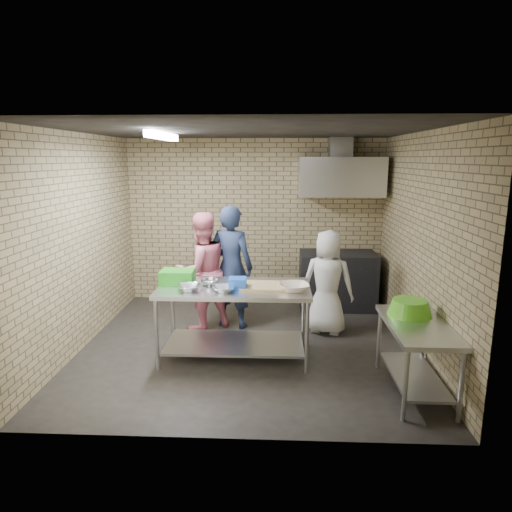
{
  "coord_description": "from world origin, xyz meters",
  "views": [
    {
      "loc": [
        0.36,
        -5.5,
        2.38
      ],
      "look_at": [
        0.1,
        0.2,
        1.15
      ],
      "focal_mm": 31.89,
      "sensor_mm": 36.0,
      "label": 1
    }
  ],
  "objects_px": {
    "man_navy": "(231,267)",
    "stove": "(337,280)",
    "side_counter": "(416,358)",
    "blue_tub": "(238,283)",
    "bottle_red": "(342,181)",
    "green_crate": "(178,277)",
    "woman_pink": "(202,271)",
    "green_basin": "(410,307)",
    "bottle_green": "(367,182)",
    "woman_white": "(328,282)",
    "prep_table": "(235,322)"
  },
  "relations": [
    {
      "from": "woman_pink",
      "to": "woman_white",
      "type": "height_order",
      "value": "woman_pink"
    },
    {
      "from": "stove",
      "to": "bottle_green",
      "type": "height_order",
      "value": "bottle_green"
    },
    {
      "from": "blue_tub",
      "to": "prep_table",
      "type": "bearing_deg",
      "value": 116.57
    },
    {
      "from": "bottle_green",
      "to": "man_navy",
      "type": "bearing_deg",
      "value": -150.54
    },
    {
      "from": "green_crate",
      "to": "woman_pink",
      "type": "relative_size",
      "value": 0.24
    },
    {
      "from": "side_counter",
      "to": "blue_tub",
      "type": "relative_size",
      "value": 6.03
    },
    {
      "from": "green_basin",
      "to": "man_navy",
      "type": "bearing_deg",
      "value": 142.64
    },
    {
      "from": "prep_table",
      "to": "green_crate",
      "type": "bearing_deg",
      "value": 170.27
    },
    {
      "from": "man_navy",
      "to": "woman_pink",
      "type": "distance_m",
      "value": 0.42
    },
    {
      "from": "blue_tub",
      "to": "bottle_green",
      "type": "relative_size",
      "value": 1.33
    },
    {
      "from": "prep_table",
      "to": "green_basin",
      "type": "height_order",
      "value": "green_basin"
    },
    {
      "from": "blue_tub",
      "to": "man_navy",
      "type": "distance_m",
      "value": 1.18
    },
    {
      "from": "stove",
      "to": "woman_pink",
      "type": "relative_size",
      "value": 0.72
    },
    {
      "from": "green_basin",
      "to": "bottle_green",
      "type": "relative_size",
      "value": 3.07
    },
    {
      "from": "prep_table",
      "to": "side_counter",
      "type": "height_order",
      "value": "prep_table"
    },
    {
      "from": "green_crate",
      "to": "blue_tub",
      "type": "xyz_separation_m",
      "value": [
        0.75,
        -0.22,
        -0.01
      ]
    },
    {
      "from": "side_counter",
      "to": "woman_white",
      "type": "height_order",
      "value": "woman_white"
    },
    {
      "from": "stove",
      "to": "bottle_red",
      "type": "height_order",
      "value": "bottle_red"
    },
    {
      "from": "stove",
      "to": "man_navy",
      "type": "bearing_deg",
      "value": -150.16
    },
    {
      "from": "green_basin",
      "to": "blue_tub",
      "type": "bearing_deg",
      "value": 167.59
    },
    {
      "from": "man_navy",
      "to": "bottle_green",
      "type": "bearing_deg",
      "value": -133.49
    },
    {
      "from": "prep_table",
      "to": "green_crate",
      "type": "height_order",
      "value": "green_crate"
    },
    {
      "from": "prep_table",
      "to": "bottle_green",
      "type": "height_order",
      "value": "bottle_green"
    },
    {
      "from": "bottle_red",
      "to": "woman_pink",
      "type": "bearing_deg",
      "value": -148.94
    },
    {
      "from": "side_counter",
      "to": "man_navy",
      "type": "height_order",
      "value": "man_navy"
    },
    {
      "from": "bottle_red",
      "to": "man_navy",
      "type": "distance_m",
      "value": 2.35
    },
    {
      "from": "green_basin",
      "to": "woman_white",
      "type": "xyz_separation_m",
      "value": [
        -0.71,
        1.38,
        -0.11
      ]
    },
    {
      "from": "green_basin",
      "to": "bottle_green",
      "type": "xyz_separation_m",
      "value": [
        0.02,
        2.74,
        1.18
      ]
    },
    {
      "from": "bottle_red",
      "to": "woman_pink",
      "type": "distance_m",
      "value": 2.71
    },
    {
      "from": "prep_table",
      "to": "bottle_red",
      "type": "relative_size",
      "value": 9.95
    },
    {
      "from": "green_crate",
      "to": "woman_white",
      "type": "bearing_deg",
      "value": 21.51
    },
    {
      "from": "man_navy",
      "to": "green_basin",
      "type": "bearing_deg",
      "value": 159.69
    },
    {
      "from": "woman_pink",
      "to": "stove",
      "type": "bearing_deg",
      "value": 172.22
    },
    {
      "from": "bottle_green",
      "to": "woman_pink",
      "type": "bearing_deg",
      "value": -153.19
    },
    {
      "from": "man_navy",
      "to": "stove",
      "type": "bearing_deg",
      "value": -133.11
    },
    {
      "from": "side_counter",
      "to": "green_basin",
      "type": "distance_m",
      "value": 0.52
    },
    {
      "from": "green_crate",
      "to": "stove",
      "type": "bearing_deg",
      "value": 40.56
    },
    {
      "from": "blue_tub",
      "to": "man_navy",
      "type": "xyz_separation_m",
      "value": [
        -0.19,
        1.16,
        -0.08
      ]
    },
    {
      "from": "side_counter",
      "to": "bottle_red",
      "type": "distance_m",
      "value": 3.44
    },
    {
      "from": "prep_table",
      "to": "woman_pink",
      "type": "distance_m",
      "value": 1.18
    },
    {
      "from": "prep_table",
      "to": "blue_tub",
      "type": "bearing_deg",
      "value": -63.43
    },
    {
      "from": "stove",
      "to": "woman_white",
      "type": "bearing_deg",
      "value": -104.25
    },
    {
      "from": "bottle_red",
      "to": "green_basin",
      "type": "bearing_deg",
      "value": -82.1
    },
    {
      "from": "stove",
      "to": "bottle_green",
      "type": "xyz_separation_m",
      "value": [
        0.45,
        0.24,
        1.57
      ]
    },
    {
      "from": "man_navy",
      "to": "side_counter",
      "type": "bearing_deg",
      "value": 155.81
    },
    {
      "from": "green_crate",
      "to": "man_navy",
      "type": "height_order",
      "value": "man_navy"
    },
    {
      "from": "green_crate",
      "to": "woman_white",
      "type": "xyz_separation_m",
      "value": [
        1.9,
        0.75,
        -0.25
      ]
    },
    {
      "from": "blue_tub",
      "to": "green_basin",
      "type": "bearing_deg",
      "value": -12.41
    },
    {
      "from": "stove",
      "to": "bottle_red",
      "type": "distance_m",
      "value": 1.6
    },
    {
      "from": "bottle_green",
      "to": "stove",
      "type": "bearing_deg",
      "value": -151.93
    }
  ]
}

